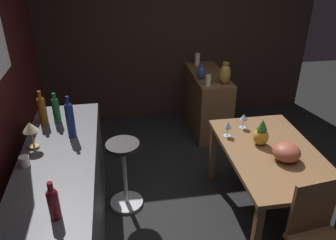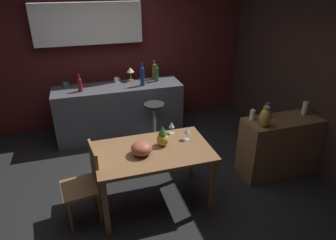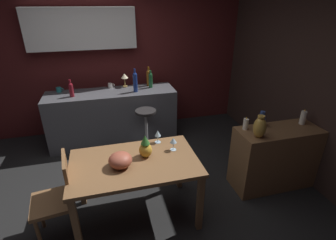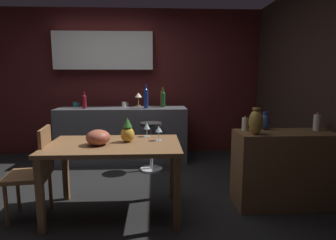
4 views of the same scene
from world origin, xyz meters
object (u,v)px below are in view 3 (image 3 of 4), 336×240
sideboard_cabinet (276,157)px  cup_teal (59,90)px  chair_near_window (59,196)px  pineapple_centerpiece (145,148)px  cup_white (110,85)px  vase_ceramic_blue (262,119)px  bar_stool (146,130)px  wine_bottle_green (151,79)px  dining_table (135,168)px  pillar_candle_tall (246,124)px  fruit_bowl (120,160)px  vase_brass (260,127)px  wine_glass_left (173,141)px  wine_bottle_amber (149,77)px  counter_lamp (124,77)px  wine_glass_right (158,134)px  pillar_candle_short (303,118)px  wine_bottle_ruby (71,89)px  wine_bottle_cobalt (135,81)px

sideboard_cabinet → cup_teal: bearing=144.8°
chair_near_window → pineapple_centerpiece: size_ratio=3.59×
pineapple_centerpiece → cup_teal: pineapple_centerpiece is taller
cup_white → vase_ceramic_blue: bearing=-46.1°
chair_near_window → bar_stool: 1.78m
pineapple_centerpiece → wine_bottle_green: size_ratio=0.86×
dining_table → pillar_candle_tall: (1.40, 0.22, 0.24)m
fruit_bowl → cup_white: bearing=89.1°
chair_near_window → cup_teal: size_ratio=7.90×
sideboard_cabinet → vase_brass: (-0.40, -0.10, 0.54)m
wine_glass_left → wine_bottle_amber: wine_bottle_amber is taller
counter_lamp → bar_stool: bearing=-73.0°
vase_brass → pineapple_centerpiece: bearing=177.2°
wine_glass_right → wine_bottle_green: size_ratio=0.53×
cup_teal → wine_glass_left: bearing=-54.4°
pillar_candle_short → vase_ceramic_blue: (-0.55, 0.08, 0.00)m
pillar_candle_short → sideboard_cabinet: bearing=-168.9°
sideboard_cabinet → cup_white: size_ratio=9.92×
cup_white → wine_bottle_green: bearing=-13.7°
wine_bottle_ruby → cup_teal: bearing=127.6°
sideboard_cabinet → bar_stool: 1.92m
dining_table → cup_white: cup_white is taller
wine_glass_left → vase_brass: size_ratio=0.55×
wine_bottle_ruby → cup_teal: 0.38m
cup_white → pillar_candle_short: (2.29, -1.90, -0.03)m
chair_near_window → fruit_bowl: 0.71m
fruit_bowl → counter_lamp: (0.28, 2.10, 0.26)m
wine_bottle_ruby → vase_ceramic_blue: size_ratio=1.36×
wine_bottle_cobalt → wine_bottle_ruby: (-0.99, 0.02, -0.05)m
cup_white → pillar_candle_tall: 2.39m
pineapple_centerpiece → pillar_candle_short: 2.06m
pineapple_centerpiece → fruit_bowl: size_ratio=1.08×
wine_bottle_ruby → pillar_candle_tall: bearing=-36.1°
chair_near_window → wine_bottle_green: 2.42m
chair_near_window → wine_bottle_cobalt: size_ratio=2.41×
wine_bottle_cobalt → pillar_candle_short: size_ratio=1.90×
dining_table → vase_ceramic_blue: vase_ceramic_blue is taller
bar_stool → wine_bottle_cobalt: bearing=100.7°
wine_glass_right → pillar_candle_short: size_ratio=0.78×
sideboard_cabinet → vase_ceramic_blue: size_ratio=5.55×
wine_bottle_ruby → wine_bottle_amber: bearing=11.6°
vase_ceramic_blue → vase_brass: (-0.20, -0.25, 0.04)m
wine_glass_left → wine_bottle_ruby: wine_bottle_ruby is taller
bar_stool → chair_near_window: bearing=-129.7°
dining_table → fruit_bowl: 0.23m
sideboard_cabinet → bar_stool: size_ratio=1.50×
pillar_candle_tall → pillar_candle_short: 0.78m
dining_table → pineapple_centerpiece: (0.13, 0.06, 0.20)m
sideboard_cabinet → fruit_bowl: 2.03m
pillar_candle_short → vase_brass: bearing=-167.1°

